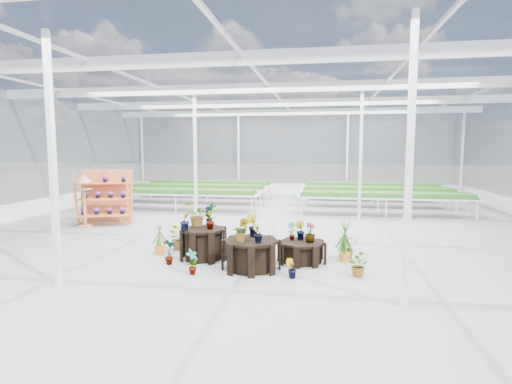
% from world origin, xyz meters
% --- Properties ---
extents(ground_plane, '(24.00, 24.00, 0.00)m').
position_xyz_m(ground_plane, '(0.00, 0.00, 0.00)').
color(ground_plane, gray).
rests_on(ground_plane, ground).
extents(greenhouse_shell, '(18.00, 24.00, 4.50)m').
position_xyz_m(greenhouse_shell, '(0.00, 0.00, 2.25)').
color(greenhouse_shell, white).
rests_on(greenhouse_shell, ground).
extents(steel_frame, '(18.00, 24.00, 4.50)m').
position_xyz_m(steel_frame, '(0.00, 0.00, 2.25)').
color(steel_frame, silver).
rests_on(steel_frame, ground).
extents(nursery_benches, '(16.00, 7.00, 0.84)m').
position_xyz_m(nursery_benches, '(0.00, 7.20, 0.42)').
color(nursery_benches, silver).
rests_on(nursery_benches, ground).
extents(plinth_tall, '(1.18, 1.18, 0.70)m').
position_xyz_m(plinth_tall, '(-0.92, -1.86, 0.35)').
color(plinth_tall, black).
rests_on(plinth_tall, ground).
extents(plinth_mid, '(1.37, 1.37, 0.62)m').
position_xyz_m(plinth_mid, '(0.28, -2.46, 0.31)').
color(plinth_mid, black).
rests_on(plinth_mid, ground).
extents(plinth_low, '(1.17, 1.17, 0.46)m').
position_xyz_m(plinth_low, '(1.28, -1.76, 0.23)').
color(plinth_low, black).
rests_on(plinth_low, ground).
extents(shelf_rack, '(1.90, 1.37, 1.81)m').
position_xyz_m(shelf_rack, '(-5.37, 1.69, 0.90)').
color(shelf_rack, '#C15C32').
rests_on(shelf_rack, ground).
extents(bird_table, '(0.46, 0.46, 1.70)m').
position_xyz_m(bird_table, '(-5.70, 1.06, 0.85)').
color(bird_table, '#B46A44').
rests_on(bird_table, ground).
extents(nursery_plants, '(4.90, 2.55, 1.30)m').
position_xyz_m(nursery_plants, '(0.01, -1.67, 0.53)').
color(nursery_plants, '#2B581A').
rests_on(nursery_plants, ground).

